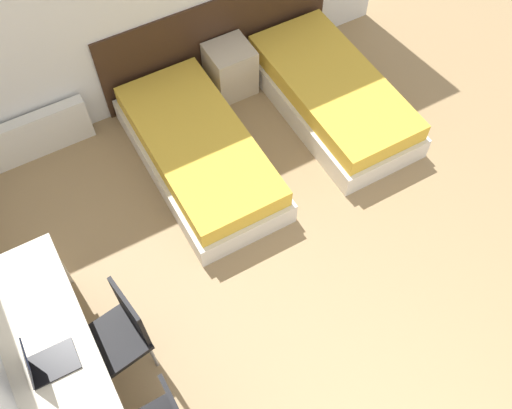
# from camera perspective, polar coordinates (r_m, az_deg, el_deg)

# --- Properties ---
(headboard_panel) EXTENTS (2.53, 0.03, 0.95)m
(headboard_panel) POSITION_cam_1_polar(r_m,az_deg,el_deg) (6.01, -3.80, 16.16)
(headboard_panel) COLOR #382316
(headboard_panel) RESTS_ON ground_plane
(bed_near_window) EXTENTS (0.95, 1.96, 0.44)m
(bed_near_window) POSITION_cam_1_polar(r_m,az_deg,el_deg) (5.36, -5.68, 5.18)
(bed_near_window) COLOR silver
(bed_near_window) RESTS_ON ground_plane
(bed_near_door) EXTENTS (0.95, 1.96, 0.44)m
(bed_near_door) POSITION_cam_1_polar(r_m,az_deg,el_deg) (5.86, 7.58, 10.81)
(bed_near_door) COLOR silver
(bed_near_door) RESTS_ON ground_plane
(nightstand) EXTENTS (0.44, 0.42, 0.54)m
(nightstand) POSITION_cam_1_polar(r_m,az_deg,el_deg) (5.99, -2.59, 13.38)
(nightstand) COLOR beige
(nightstand) RESTS_ON ground_plane
(radiator) EXTENTS (1.02, 0.12, 0.48)m
(radiator) POSITION_cam_1_polar(r_m,az_deg,el_deg) (5.82, -21.04, 6.50)
(radiator) COLOR silver
(radiator) RESTS_ON ground_plane
(desk) EXTENTS (0.57, 2.51, 0.76)m
(desk) POSITION_cam_1_polar(r_m,az_deg,el_deg) (4.09, -17.64, -18.94)
(desk) COLOR beige
(desk) RESTS_ON ground_plane
(chair_near_laptop) EXTENTS (0.49, 0.49, 0.95)m
(chair_near_laptop) POSITION_cam_1_polar(r_m,az_deg,el_deg) (4.27, -13.50, -12.33)
(chair_near_laptop) COLOR black
(chair_near_laptop) RESTS_ON ground_plane
(laptop) EXTENTS (0.32, 0.23, 0.32)m
(laptop) POSITION_cam_1_polar(r_m,az_deg,el_deg) (4.01, -20.41, -14.69)
(laptop) COLOR black
(laptop) RESTS_ON desk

